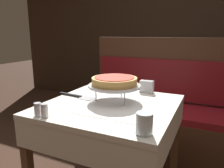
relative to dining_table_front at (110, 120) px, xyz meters
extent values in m
cube|color=beige|center=(0.00, 0.00, 0.10)|extent=(0.81, 0.81, 0.03)
cube|color=white|center=(0.00, 0.00, 0.11)|extent=(0.50, 0.50, 0.00)
cube|color=beige|center=(0.00, 0.00, 0.00)|extent=(0.80, 0.80, 0.16)
cube|color=#4C331E|center=(-0.37, 0.37, -0.28)|extent=(0.05, 0.05, 0.72)
cube|color=#4C331E|center=(0.37, 0.37, -0.28)|extent=(0.05, 0.05, 0.72)
cube|color=#1E6B33|center=(-0.05, 1.77, 0.09)|extent=(0.74, 0.74, 0.03)
cube|color=white|center=(-0.05, 1.77, 0.10)|extent=(0.46, 0.46, 0.00)
cube|color=#1E6B33|center=(-0.05, 1.77, 0.01)|extent=(0.73, 0.73, 0.13)
cube|color=#4C331E|center=(-0.38, 1.44, -0.28)|extent=(0.05, 0.05, 0.71)
cube|color=#4C331E|center=(0.29, 1.44, -0.28)|extent=(0.05, 0.05, 0.71)
cube|color=#4C331E|center=(-0.38, 2.11, -0.28)|extent=(0.05, 0.05, 0.71)
cube|color=#4C331E|center=(0.29, 2.11, -0.28)|extent=(0.05, 0.05, 0.71)
cube|color=#3D2316|center=(0.17, 0.84, -0.42)|extent=(1.61, 0.53, 0.43)
cube|color=#600F14|center=(0.17, 0.84, -0.18)|extent=(1.58, 0.52, 0.06)
cube|color=#3D2316|center=(0.17, 1.07, 0.18)|extent=(1.61, 0.06, 0.65)
cube|color=#600F14|center=(0.17, 1.03, 0.08)|extent=(1.55, 0.02, 0.42)
cube|color=black|center=(0.00, 2.35, 0.57)|extent=(6.00, 0.04, 2.40)
cylinder|color=#ADADB2|center=(0.00, 0.18, 0.16)|extent=(0.01, 0.01, 0.09)
cylinder|color=#ADADB2|center=(-0.10, 0.00, 0.16)|extent=(0.01, 0.01, 0.09)
cylinder|color=#ADADB2|center=(0.10, 0.00, 0.16)|extent=(0.01, 0.01, 0.09)
cylinder|color=#ADADB2|center=(0.00, 0.06, 0.20)|extent=(0.23, 0.23, 0.01)
cylinder|color=silver|center=(0.00, 0.06, 0.21)|extent=(0.33, 0.33, 0.01)
cylinder|color=silver|center=(0.00, 0.06, 0.22)|extent=(0.34, 0.34, 0.01)
cylinder|color=tan|center=(0.00, 0.06, 0.25)|extent=(0.30, 0.30, 0.05)
cylinder|color=#A82314|center=(0.00, 0.06, 0.27)|extent=(0.26, 0.26, 0.01)
cube|color=#BCBCC1|center=(-0.19, 0.03, 0.11)|extent=(0.11, 0.09, 0.00)
cube|color=black|center=(-0.34, 0.04, 0.12)|extent=(0.20, 0.04, 0.01)
cylinder|color=silver|center=(0.32, -0.32, 0.16)|extent=(0.08, 0.08, 0.10)
cylinder|color=silver|center=(-0.26, -0.36, 0.14)|extent=(0.04, 0.04, 0.06)
cylinder|color=#B7B7BC|center=(-0.26, -0.36, 0.18)|extent=(0.04, 0.04, 0.02)
cylinder|color=silver|center=(-0.22, -0.36, 0.14)|extent=(0.04, 0.04, 0.06)
cylinder|color=#B7B7BC|center=(-0.22, -0.36, 0.18)|extent=(0.04, 0.04, 0.02)
cube|color=#B2B2B7|center=(0.13, 0.36, 0.16)|extent=(0.10, 0.05, 0.09)
cube|color=black|center=(-0.15, 1.83, 0.12)|extent=(0.13, 0.13, 0.03)
cylinder|color=black|center=(-0.15, 1.83, 0.20)|extent=(0.01, 0.01, 0.13)
cylinder|color=red|center=(-0.15, 1.87, 0.18)|extent=(0.04, 0.04, 0.10)
cylinder|color=white|center=(-0.18, 1.81, 0.18)|extent=(0.04, 0.04, 0.10)
cylinder|color=#99194C|center=(-0.11, 1.81, 0.18)|extent=(0.04, 0.04, 0.10)
camera|label=1|loc=(0.58, -1.20, 0.55)|focal=35.00mm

